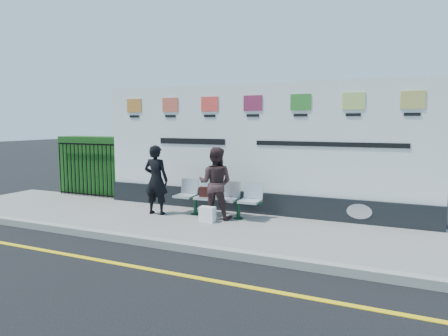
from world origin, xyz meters
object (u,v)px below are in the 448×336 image
object	(u,v)px
woman_left	(156,180)
bench	(216,207)
billboard	(254,157)
woman_right	(215,183)

from	to	relation	value
woman_left	bench	bearing A→B (deg)	-171.15
billboard	woman_right	distance (m)	1.20
bench	woman_left	world-z (taller)	woman_left
bench	woman_right	world-z (taller)	woman_right
billboard	woman_right	size ratio (longest dim) A/B	5.06
bench	woman_right	distance (m)	0.60
woman_right	bench	bearing A→B (deg)	-79.75
woman_left	woman_right	size ratio (longest dim) A/B	1.01
bench	woman_left	bearing A→B (deg)	-167.23
billboard	woman_right	bearing A→B (deg)	-119.87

